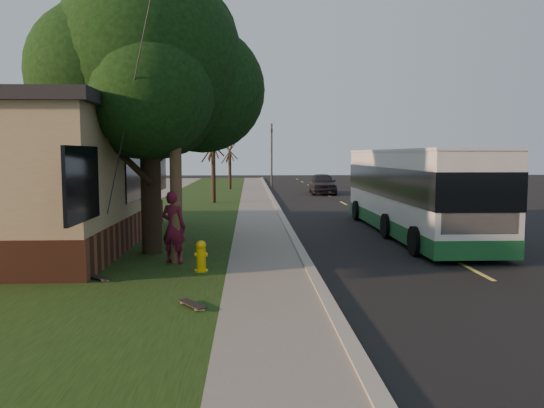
{
  "coord_description": "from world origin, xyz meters",
  "views": [
    {
      "loc": [
        -1.46,
        -12.36,
        2.82
      ],
      "look_at": [
        -0.85,
        1.73,
        1.5
      ],
      "focal_mm": 35.0,
      "sensor_mm": 36.0,
      "label": 1
    }
  ],
  "objects_px": {
    "traffic_signal": "(272,151)",
    "skateboarder": "(174,227)",
    "skateboard_spare": "(99,278)",
    "fire_hydrant": "(201,256)",
    "transit_bus": "(413,189)",
    "skateboard_main": "(192,304)",
    "distant_car": "(322,183)",
    "dumpster": "(46,229)",
    "bare_tree_far": "(230,165)",
    "leafy_tree": "(150,69)",
    "bare_tree_near": "(213,166)",
    "utility_pole": "(174,81)"
  },
  "relations": [
    {
      "from": "traffic_signal",
      "to": "skateboard_main",
      "type": "xyz_separation_m",
      "value": [
        -3.0,
        -36.96,
        -3.04
      ]
    },
    {
      "from": "utility_pole",
      "to": "dumpster",
      "type": "distance_m",
      "value": 6.06
    },
    {
      "from": "utility_pole",
      "to": "skateboard_main",
      "type": "distance_m",
      "value": 6.05
    },
    {
      "from": "traffic_signal",
      "to": "skateboard_spare",
      "type": "bearing_deg",
      "value": -98.65
    },
    {
      "from": "skateboarder",
      "to": "skateboard_spare",
      "type": "xyz_separation_m",
      "value": [
        -1.41,
        -1.75,
        -0.87
      ]
    },
    {
      "from": "bare_tree_far",
      "to": "dumpster",
      "type": "distance_m",
      "value": 27.26
    },
    {
      "from": "dumpster",
      "to": "distant_car",
      "type": "bearing_deg",
      "value": 63.35
    },
    {
      "from": "utility_pole",
      "to": "skateboarder",
      "type": "xyz_separation_m",
      "value": [
        -0.07,
        -0.0,
        -3.64
      ]
    },
    {
      "from": "transit_bus",
      "to": "bare_tree_far",
      "type": "bearing_deg",
      "value": 106.94
    },
    {
      "from": "fire_hydrant",
      "to": "skateboard_spare",
      "type": "height_order",
      "value": "fire_hydrant"
    },
    {
      "from": "traffic_signal",
      "to": "dumpster",
      "type": "bearing_deg",
      "value": -104.28
    },
    {
      "from": "skateboard_main",
      "to": "bare_tree_far",
      "type": "bearing_deg",
      "value": 90.87
    },
    {
      "from": "skateboard_spare",
      "to": "skateboard_main",
      "type": "bearing_deg",
      "value": -43.91
    },
    {
      "from": "fire_hydrant",
      "to": "dumpster",
      "type": "height_order",
      "value": "dumpster"
    },
    {
      "from": "leafy_tree",
      "to": "bare_tree_far",
      "type": "bearing_deg",
      "value": 87.55
    },
    {
      "from": "dumpster",
      "to": "distant_car",
      "type": "xyz_separation_m",
      "value": [
        11.14,
        22.2,
        0.09
      ]
    },
    {
      "from": "traffic_signal",
      "to": "distant_car",
      "type": "bearing_deg",
      "value": -69.3
    },
    {
      "from": "skateboard_main",
      "to": "distant_car",
      "type": "relative_size",
      "value": 0.17
    },
    {
      "from": "fire_hydrant",
      "to": "distant_car",
      "type": "relative_size",
      "value": 0.17
    },
    {
      "from": "leafy_tree",
      "to": "bare_tree_far",
      "type": "height_order",
      "value": "leafy_tree"
    },
    {
      "from": "utility_pole",
      "to": "bare_tree_near",
      "type": "bearing_deg",
      "value": 90.66
    },
    {
      "from": "bare_tree_far",
      "to": "skateboard_main",
      "type": "distance_m",
      "value": 33.02
    },
    {
      "from": "bare_tree_near",
      "to": "skateboard_spare",
      "type": "height_order",
      "value": "bare_tree_near"
    },
    {
      "from": "fire_hydrant",
      "to": "transit_bus",
      "type": "height_order",
      "value": "transit_bus"
    },
    {
      "from": "skateboard_spare",
      "to": "distant_car",
      "type": "relative_size",
      "value": 0.15
    },
    {
      "from": "traffic_signal",
      "to": "skateboarder",
      "type": "height_order",
      "value": "traffic_signal"
    },
    {
      "from": "bare_tree_near",
      "to": "bare_tree_far",
      "type": "distance_m",
      "value": 12.01
    },
    {
      "from": "leafy_tree",
      "to": "dumpster",
      "type": "bearing_deg",
      "value": 171.5
    },
    {
      "from": "fire_hydrant",
      "to": "skateboarder",
      "type": "height_order",
      "value": "skateboarder"
    },
    {
      "from": "dumpster",
      "to": "fire_hydrant",
      "type": "bearing_deg",
      "value": -33.28
    },
    {
      "from": "fire_hydrant",
      "to": "skateboard_main",
      "type": "xyz_separation_m",
      "value": [
        0.1,
        -2.96,
        -0.31
      ]
    },
    {
      "from": "dumpster",
      "to": "bare_tree_near",
      "type": "bearing_deg",
      "value": 75.45
    },
    {
      "from": "bare_tree_far",
      "to": "dumpster",
      "type": "bearing_deg",
      "value": -99.22
    },
    {
      "from": "utility_pole",
      "to": "traffic_signal",
      "type": "bearing_deg",
      "value": 83.42
    },
    {
      "from": "bare_tree_near",
      "to": "transit_bus",
      "type": "xyz_separation_m",
      "value": [
        7.81,
        -11.99,
        -0.56
      ]
    },
    {
      "from": "bare_tree_far",
      "to": "distant_car",
      "type": "height_order",
      "value": "bare_tree_far"
    },
    {
      "from": "transit_bus",
      "to": "skateboard_main",
      "type": "bearing_deg",
      "value": -127.19
    },
    {
      "from": "bare_tree_near",
      "to": "distant_car",
      "type": "distance_m",
      "value": 10.42
    },
    {
      "from": "traffic_signal",
      "to": "transit_bus",
      "type": "distance_m",
      "value": 28.29
    },
    {
      "from": "fire_hydrant",
      "to": "utility_pole",
      "type": "relative_size",
      "value": 0.08
    },
    {
      "from": "leafy_tree",
      "to": "utility_pole",
      "type": "bearing_deg",
      "value": -62.4
    },
    {
      "from": "leafy_tree",
      "to": "transit_bus",
      "type": "relative_size",
      "value": 0.71
    },
    {
      "from": "fire_hydrant",
      "to": "transit_bus",
      "type": "relative_size",
      "value": 0.07
    },
    {
      "from": "traffic_signal",
      "to": "dumpster",
      "type": "height_order",
      "value": "traffic_signal"
    },
    {
      "from": "bare_tree_far",
      "to": "skateboard_main",
      "type": "bearing_deg",
      "value": -89.13
    },
    {
      "from": "bare_tree_near",
      "to": "dumpster",
      "type": "relative_size",
      "value": 2.51
    },
    {
      "from": "utility_pole",
      "to": "skateboarder",
      "type": "height_order",
      "value": "utility_pole"
    },
    {
      "from": "fire_hydrant",
      "to": "bare_tree_far",
      "type": "distance_m",
      "value": 30.04
    },
    {
      "from": "leafy_tree",
      "to": "skateboard_spare",
      "type": "relative_size",
      "value": 11.92
    },
    {
      "from": "bare_tree_far",
      "to": "transit_bus",
      "type": "xyz_separation_m",
      "value": [
        7.31,
        -23.99,
        -0.41
      ]
    }
  ]
}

